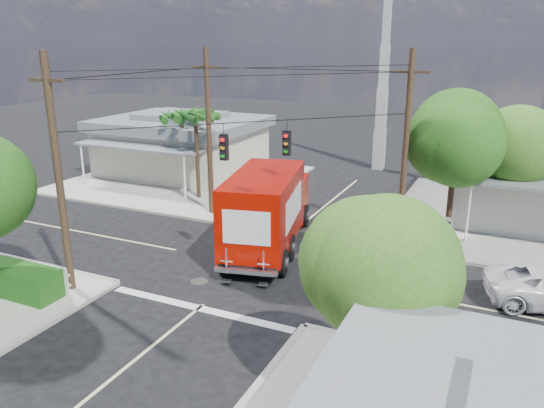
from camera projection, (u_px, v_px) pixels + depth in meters
The scene contains 15 objects.
ground at pixel (253, 265), 22.97m from camera, with size 120.00×120.00×0.00m, color black.
sidewalk_ne at pixel (529, 223), 28.00m from camera, with size 14.12×14.12×0.14m.
sidewalk_nw at pixel (184, 180), 36.76m from camera, with size 14.12×14.12×0.14m.
road_markings at pixel (236, 278), 21.70m from camera, with size 32.00×32.00×0.01m.
building_nw at pixel (182, 144), 37.95m from camera, with size 10.80×10.20×4.30m.
radio_tower at pixel (383, 93), 38.43m from camera, with size 0.80×0.80×17.00m.
tree_ne_front at pixel (456, 143), 24.52m from camera, with size 4.21×4.14×6.66m.
tree_ne_back at pixel (517, 151), 25.55m from camera, with size 3.77×3.66×5.82m.
tree_se at pixel (375, 270), 12.68m from camera, with size 3.67×3.54×5.62m.
palm_nw_front at pixel (196, 117), 31.00m from camera, with size 3.01×3.08×5.59m.
palm_nw_back at pixel (182, 118), 33.21m from camera, with size 3.01×3.08×5.19m.
utility_poles at pixel (236, 149), 23.62m from camera, with size 12.00×10.68×9.00m.
picket_fence at pixel (14, 267), 21.06m from camera, with size 5.94×0.06×1.00m.
vending_boxes at pixel (431, 227), 25.52m from camera, with size 1.90×0.50×1.10m.
delivery_truck at pixel (268, 209), 24.33m from camera, with size 4.44×8.99×3.74m.
Camera 1 is at (9.68, -18.84, 9.31)m, focal length 35.00 mm.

